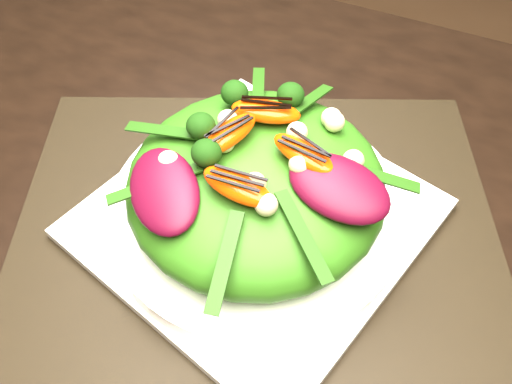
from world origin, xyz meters
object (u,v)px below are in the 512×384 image
at_px(salad_bowl, 256,209).
at_px(plate_base, 256,218).
at_px(dining_table, 396,350).
at_px(orange_segment, 278,123).
at_px(lettuce_mound, 256,184).
at_px(placemat, 256,222).

bearing_deg(salad_bowl, plate_base, 180.00).
distance_m(dining_table, plate_base, 0.17).
bearing_deg(orange_segment, lettuce_mound, -97.46).
distance_m(salad_bowl, lettuce_mound, 0.04).
bearing_deg(plate_base, lettuce_mound, 0.00).
bearing_deg(orange_segment, dining_table, -30.90).
distance_m(placemat, salad_bowl, 0.02).
xyz_separation_m(lettuce_mound, orange_segment, (0.00, 0.03, 0.04)).
xyz_separation_m(plate_base, orange_segment, (0.00, 0.03, 0.10)).
bearing_deg(lettuce_mound, orange_segment, 82.54).
height_order(dining_table, placemat, dining_table).
relative_size(plate_base, salad_bowl, 1.03).
relative_size(plate_base, lettuce_mound, 1.22).
xyz_separation_m(plate_base, lettuce_mound, (0.00, 0.00, 0.05)).
relative_size(plate_base, orange_segment, 4.64).
bearing_deg(lettuce_mound, salad_bowl, 0.00).
bearing_deg(salad_bowl, orange_segment, 82.54).
height_order(salad_bowl, orange_segment, orange_segment).
height_order(placemat, salad_bowl, salad_bowl).
xyz_separation_m(dining_table, lettuce_mound, (-0.16, 0.06, 0.08)).
bearing_deg(dining_table, plate_base, 160.07).
height_order(placemat, orange_segment, orange_segment).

